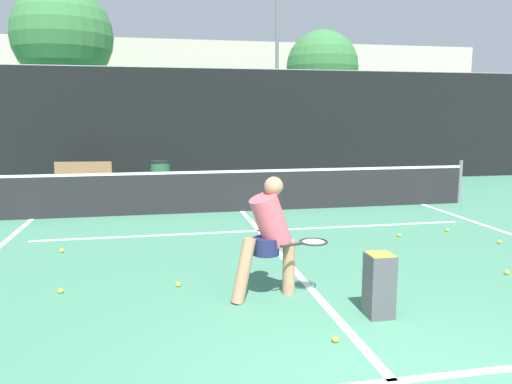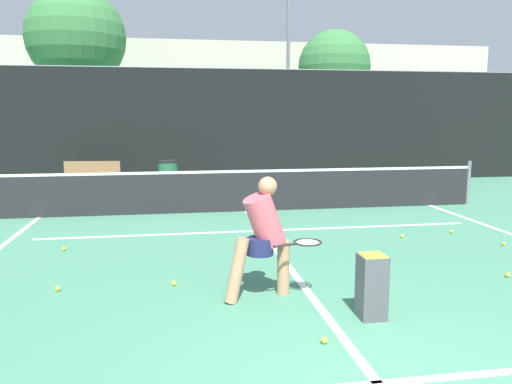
# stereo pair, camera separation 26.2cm
# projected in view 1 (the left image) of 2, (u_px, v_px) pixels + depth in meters

# --- Properties ---
(court_baseline_near) EXTENTS (11.00, 0.10, 0.01)m
(court_baseline_near) POSITION_uv_depth(u_px,v_px,m) (393.00, 381.00, 4.14)
(court_baseline_near) COLOR white
(court_baseline_near) RESTS_ON ground
(court_service_line) EXTENTS (8.25, 0.10, 0.01)m
(court_service_line) POSITION_uv_depth(u_px,v_px,m) (259.00, 231.00, 9.49)
(court_service_line) COLOR white
(court_service_line) RESTS_ON ground
(court_center_mark) EXTENTS (0.10, 7.51, 0.01)m
(court_center_mark) POSITION_uv_depth(u_px,v_px,m) (282.00, 256.00, 7.77)
(court_center_mark) COLOR white
(court_center_mark) RESTS_ON ground
(net) EXTENTS (11.09, 0.09, 1.07)m
(net) POSITION_uv_depth(u_px,v_px,m) (242.00, 189.00, 11.33)
(net) COLOR slate
(net) RESTS_ON ground
(fence_back) EXTENTS (24.00, 0.06, 3.63)m
(fence_back) POSITION_uv_depth(u_px,v_px,m) (216.00, 127.00, 15.81)
(fence_back) COLOR black
(fence_back) RESTS_ON ground
(player_practicing) EXTENTS (1.23, 0.52, 1.48)m
(player_practicing) POSITION_uv_depth(u_px,v_px,m) (270.00, 234.00, 5.93)
(player_practicing) COLOR tan
(player_practicing) RESTS_ON ground
(tennis_ball_scattered_0) EXTENTS (0.07, 0.07, 0.07)m
(tennis_ball_scattered_0) POSITION_uv_depth(u_px,v_px,m) (499.00, 242.00, 8.54)
(tennis_ball_scattered_0) COLOR #D1E033
(tennis_ball_scattered_0) RESTS_ON ground
(tennis_ball_scattered_1) EXTENTS (0.07, 0.07, 0.07)m
(tennis_ball_scattered_1) POSITION_uv_depth(u_px,v_px,m) (336.00, 339.00, 4.84)
(tennis_ball_scattered_1) COLOR #D1E033
(tennis_ball_scattered_1) RESTS_ON ground
(tennis_ball_scattered_2) EXTENTS (0.07, 0.07, 0.07)m
(tennis_ball_scattered_2) POSITION_uv_depth(u_px,v_px,m) (388.00, 279.00, 6.62)
(tennis_ball_scattered_2) COLOR #D1E033
(tennis_ball_scattered_2) RESTS_ON ground
(tennis_ball_scattered_3) EXTENTS (0.07, 0.07, 0.07)m
(tennis_ball_scattered_3) POSITION_uv_depth(u_px,v_px,m) (61.00, 291.00, 6.17)
(tennis_ball_scattered_3) COLOR #D1E033
(tennis_ball_scattered_3) RESTS_ON ground
(tennis_ball_scattered_4) EXTENTS (0.07, 0.07, 0.07)m
(tennis_ball_scattered_4) POSITION_uv_depth(u_px,v_px,m) (252.00, 251.00, 7.94)
(tennis_ball_scattered_4) COLOR #D1E033
(tennis_ball_scattered_4) RESTS_ON ground
(tennis_ball_scattered_6) EXTENTS (0.07, 0.07, 0.07)m
(tennis_ball_scattered_6) POSITION_uv_depth(u_px,v_px,m) (178.00, 284.00, 6.41)
(tennis_ball_scattered_6) COLOR #D1E033
(tennis_ball_scattered_6) RESTS_ON ground
(tennis_ball_scattered_7) EXTENTS (0.07, 0.07, 0.07)m
(tennis_ball_scattered_7) POSITION_uv_depth(u_px,v_px,m) (62.00, 251.00, 7.99)
(tennis_ball_scattered_7) COLOR #D1E033
(tennis_ball_scattered_7) RESTS_ON ground
(tennis_ball_scattered_8) EXTENTS (0.07, 0.07, 0.07)m
(tennis_ball_scattered_8) POSITION_uv_depth(u_px,v_px,m) (399.00, 235.00, 9.02)
(tennis_ball_scattered_8) COLOR #D1E033
(tennis_ball_scattered_8) RESTS_ON ground
(tennis_ball_scattered_10) EXTENTS (0.07, 0.07, 0.07)m
(tennis_ball_scattered_10) POSITION_uv_depth(u_px,v_px,m) (447.00, 230.00, 9.40)
(tennis_ball_scattered_10) COLOR #D1E033
(tennis_ball_scattered_10) RESTS_ON ground
(tennis_ball_scattered_11) EXTENTS (0.07, 0.07, 0.07)m
(tennis_ball_scattered_11) POSITION_uv_depth(u_px,v_px,m) (507.00, 272.00, 6.89)
(tennis_ball_scattered_11) COLOR #D1E033
(tennis_ball_scattered_11) RESTS_ON ground
(ball_hopper) EXTENTS (0.28, 0.28, 0.71)m
(ball_hopper) POSITION_uv_depth(u_px,v_px,m) (379.00, 284.00, 5.43)
(ball_hopper) COLOR #4C4C51
(ball_hopper) RESTS_ON ground
(courtside_bench) EXTENTS (1.62, 0.53, 0.86)m
(courtside_bench) POSITION_uv_depth(u_px,v_px,m) (83.00, 176.00, 14.14)
(courtside_bench) COLOR olive
(courtside_bench) RESTS_ON ground
(trash_bin) EXTENTS (0.57, 0.57, 0.88)m
(trash_bin) POSITION_uv_depth(u_px,v_px,m) (160.00, 176.00, 14.27)
(trash_bin) COLOR #28603D
(trash_bin) RESTS_ON ground
(parked_car) EXTENTS (1.68, 4.34, 1.52)m
(parked_car) POSITION_uv_depth(u_px,v_px,m) (308.00, 153.00, 20.05)
(parked_car) COLOR black
(parked_car) RESTS_ON ground
(floodlight_mast) EXTENTS (1.10, 0.24, 9.67)m
(floodlight_mast) POSITION_uv_depth(u_px,v_px,m) (277.00, 29.00, 22.60)
(floodlight_mast) COLOR slate
(floodlight_mast) RESTS_ON ground
(tree_west) EXTENTS (3.63, 3.63, 6.39)m
(tree_west) POSITION_uv_depth(u_px,v_px,m) (322.00, 67.00, 25.26)
(tree_west) COLOR brown
(tree_west) RESTS_ON ground
(tree_mid) EXTENTS (4.53, 4.53, 7.97)m
(tree_mid) POSITION_uv_depth(u_px,v_px,m) (63.00, 37.00, 22.81)
(tree_mid) COLOR brown
(tree_mid) RESTS_ON ground
(building_far) EXTENTS (36.00, 2.40, 6.39)m
(building_far) POSITION_uv_depth(u_px,v_px,m) (187.00, 97.00, 29.82)
(building_far) COLOR beige
(building_far) RESTS_ON ground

